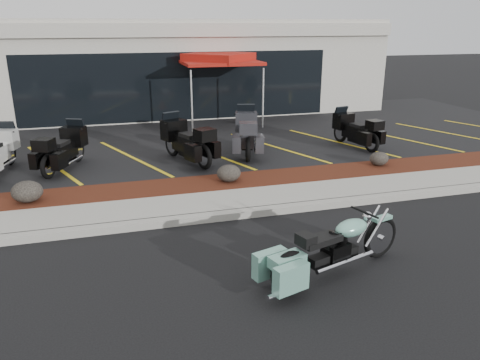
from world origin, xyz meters
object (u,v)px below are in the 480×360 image
object	(u,v)px
touring_white	(8,143)
popup_canopy	(219,60)
hero_cruiser	(381,232)
traffic_cone	(185,132)

from	to	relation	value
touring_white	popup_canopy	distance (m)	8.14
hero_cruiser	traffic_cone	world-z (taller)	hero_cruiser
hero_cruiser	touring_white	world-z (taller)	touring_white
hero_cruiser	traffic_cone	distance (m)	9.09
touring_white	traffic_cone	world-z (taller)	touring_white
hero_cruiser	traffic_cone	bearing A→B (deg)	84.66
hero_cruiser	popup_canopy	size ratio (longest dim) A/B	0.86
touring_white	traffic_cone	distance (m)	5.38
touring_white	traffic_cone	bearing A→B (deg)	-58.18
hero_cruiser	touring_white	xyz separation A→B (m)	(-6.95, 7.27, 0.27)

